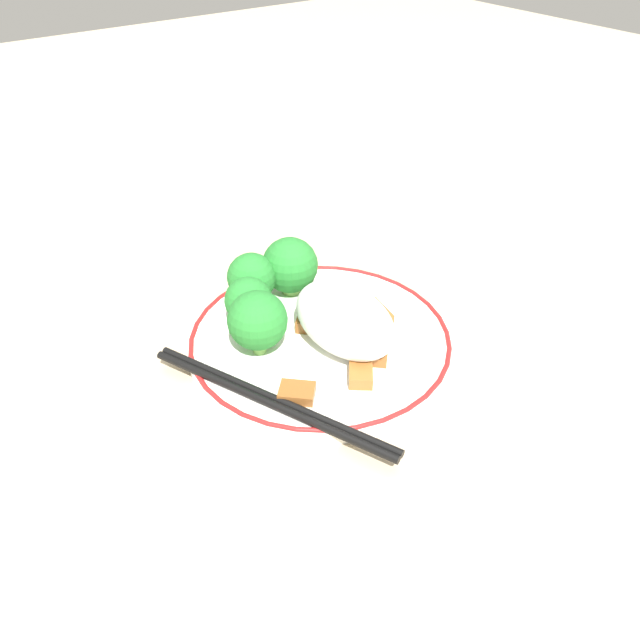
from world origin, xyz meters
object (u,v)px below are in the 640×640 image
plate (320,340)px  broccoli_back_center (252,278)px  chopsticks (270,400)px  broccoli_back_left (290,266)px  broccoli_mid_left (257,321)px  broccoli_back_right (249,301)px

plate → broccoli_back_center: 0.10m
chopsticks → broccoli_back_center: bearing=154.3°
broccoli_back_center → chopsticks: 0.15m
broccoli_back_left → broccoli_back_center: bearing=-94.6°
plate → broccoli_back_left: (-0.08, 0.02, 0.04)m
broccoli_back_left → broccoli_back_center: 0.05m
broccoli_back_center → broccoli_mid_left: size_ratio=0.91×
broccoli_back_right → broccoli_back_center: bearing=144.2°
broccoli_mid_left → chopsticks: size_ratio=0.28×
chopsticks → broccoli_back_right: bearing=157.7°
broccoli_back_left → chopsticks: broccoli_back_left is taller
broccoli_back_right → chopsticks: 0.12m
plate → broccoli_mid_left: (-0.02, -0.06, 0.04)m
plate → broccoli_back_center: bearing=-163.8°
broccoli_back_center → broccoli_back_right: 0.04m
broccoli_back_center → broccoli_mid_left: broccoli_mid_left is taller
broccoli_back_left → chopsticks: 0.18m
broccoli_back_left → broccoli_back_right: 0.07m
broccoli_back_center → broccoli_back_right: (0.03, -0.02, -0.00)m
chopsticks → broccoli_mid_left: bearing=155.8°
plate → broccoli_back_center: broccoli_back_center is taller
broccoli_back_center → chopsticks: (0.14, -0.07, -0.03)m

